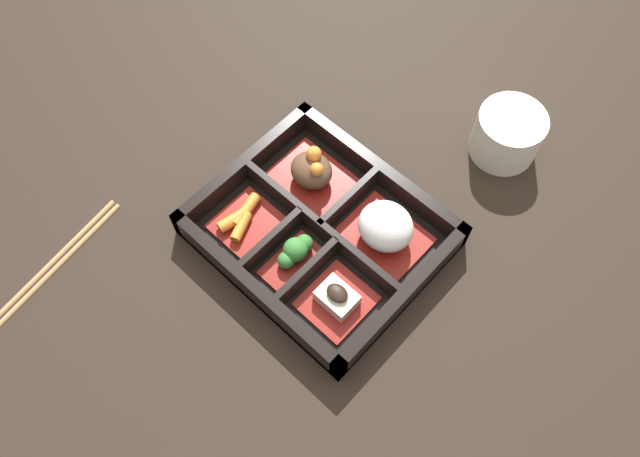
{
  "coord_description": "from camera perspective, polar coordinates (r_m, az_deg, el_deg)",
  "views": [
    {
      "loc": [
        0.23,
        -0.25,
        0.68
      ],
      "look_at": [
        0.0,
        0.0,
        0.03
      ],
      "focal_mm": 35.0,
      "sensor_mm": 36.0,
      "label": 1
    }
  ],
  "objects": [
    {
      "name": "ground_plane",
      "position": [
        0.76,
        0.0,
        -0.86
      ],
      "size": [
        3.0,
        3.0,
        0.0
      ],
      "primitive_type": "plane",
      "color": "black"
    },
    {
      "name": "bento_base",
      "position": [
        0.76,
        0.0,
        -0.69
      ],
      "size": [
        0.27,
        0.23,
        0.01
      ],
      "color": "black",
      "rests_on": "ground_plane"
    },
    {
      "name": "bento_rim",
      "position": [
        0.74,
        -0.13,
        -0.26
      ],
      "size": [
        0.27,
        0.23,
        0.04
      ],
      "color": "black",
      "rests_on": "ground_plane"
    },
    {
      "name": "bowl_stew",
      "position": [
        0.78,
        -0.76,
        5.18
      ],
      "size": [
        0.1,
        0.08,
        0.06
      ],
      "color": "maroon",
      "rests_on": "bento_base"
    },
    {
      "name": "bowl_rice",
      "position": [
        0.73,
        6.0,
        0.04
      ],
      "size": [
        0.1,
        0.08,
        0.06
      ],
      "color": "maroon",
      "rests_on": "bento_base"
    },
    {
      "name": "bowl_carrots",
      "position": [
        0.76,
        -6.99,
        0.68
      ],
      "size": [
        0.07,
        0.08,
        0.02
      ],
      "color": "maroon",
      "rests_on": "bento_base"
    },
    {
      "name": "bowl_greens",
      "position": [
        0.73,
        -2.42,
        -2.21
      ],
      "size": [
        0.04,
        0.08,
        0.03
      ],
      "color": "maroon",
      "rests_on": "bento_base"
    },
    {
      "name": "bowl_tofu",
      "position": [
        0.71,
        1.55,
        -6.47
      ],
      "size": [
        0.07,
        0.08,
        0.03
      ],
      "color": "maroon",
      "rests_on": "bento_base"
    },
    {
      "name": "tea_cup",
      "position": [
        0.84,
        16.78,
        8.31
      ],
      "size": [
        0.09,
        0.09,
        0.07
      ],
      "color": "beige",
      "rests_on": "ground_plane"
    },
    {
      "name": "chopsticks",
      "position": [
        0.81,
        -23.33,
        -3.16
      ],
      "size": [
        0.04,
        0.22,
        0.01
      ],
      "color": "#A87F51",
      "rests_on": "ground_plane"
    }
  ]
}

